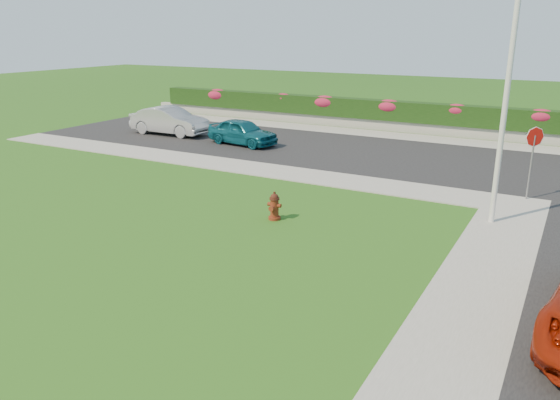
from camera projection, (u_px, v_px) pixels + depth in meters
The scene contains 19 objects.
ground at pixel (176, 259), 13.85m from camera, with size 120.00×120.00×0.00m, color black.
street_far at pixel (276, 143), 27.85m from camera, with size 26.00×8.00×0.04m, color black.
sidewalk_right at pixel (433, 384), 8.94m from camera, with size 2.00×20.00×0.04m, color gray.
sidewalk_far at pixel (201, 161), 24.14m from camera, with size 24.00×2.00×0.04m, color gray.
curb_corner at pixel (516, 205), 18.11m from camera, with size 2.00×2.00×0.04m, color gray.
sidewalk_beyond at pixel (383, 135), 30.16m from camera, with size 34.00×2.00×0.04m, color gray.
retaining_wall at pixel (392, 126), 31.33m from camera, with size 34.00×0.40×0.60m, color gray.
hedge at pixel (393, 111), 31.16m from camera, with size 32.00×0.90×1.10m, color black.
fire_hydrant at pixel (274, 206), 16.65m from camera, with size 0.45×0.42×0.88m.
sedan_teal at pixel (242, 132), 27.33m from camera, with size 1.52×3.77×1.28m, color #0C5060.
sedan_silver at pixel (170, 121), 29.97m from camera, with size 1.58×4.53×1.49m, color #9B9DA2.
utility_pole at pixel (504, 114), 15.48m from camera, with size 0.16×0.16×6.57m, color silver.
stop_sign at pixel (534, 146), 18.14m from camera, with size 0.52×0.48×2.53m.
flower_clump_a at pixel (218, 95), 36.64m from camera, with size 1.54×0.99×0.77m, color #C22149.
flower_clump_b at pixel (283, 98), 34.28m from camera, with size 1.11×0.71×0.55m, color #C22149.
flower_clump_c at pixel (325, 102), 32.97m from camera, with size 1.53×0.98×0.76m, color #C22149.
flower_clump_d at pixel (389, 106), 31.11m from camera, with size 1.50×0.97×0.75m, color #C22149.
flower_clump_e at pixel (457, 110), 29.36m from camera, with size 1.28×0.82×0.64m, color #C22149.
flower_clump_f at pixel (541, 116), 27.43m from camera, with size 1.41×0.90×0.70m, color #C22149.
Camera 1 is at (8.51, -9.88, 5.58)m, focal length 35.00 mm.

